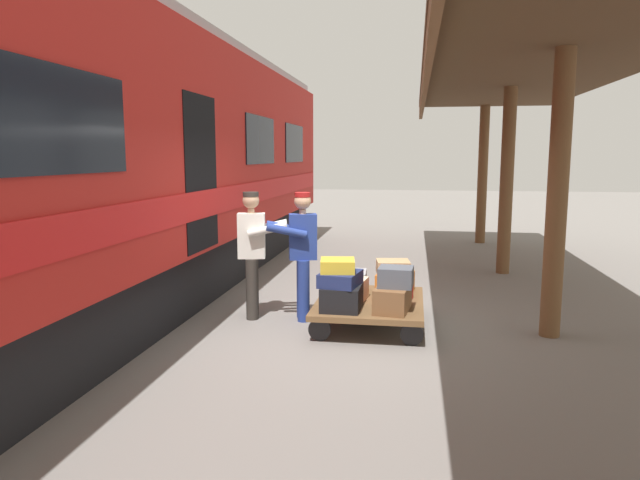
% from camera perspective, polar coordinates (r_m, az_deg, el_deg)
% --- Properties ---
extents(ground_plane, '(60.00, 60.00, 0.00)m').
position_cam_1_polar(ground_plane, '(7.52, 3.20, -8.51)').
color(ground_plane, slate).
extents(platform_canopy, '(3.20, 16.22, 3.56)m').
position_cam_1_polar(platform_canopy, '(7.42, 22.63, 16.35)').
color(platform_canopy, brown).
rests_on(platform_canopy, ground_plane).
extents(train_car, '(3.03, 16.79, 4.00)m').
position_cam_1_polar(train_car, '(8.31, -21.43, 6.97)').
color(train_car, '#B21E19').
rests_on(train_car, ground_plane).
extents(luggage_cart, '(1.35, 1.73, 0.34)m').
position_cam_1_polar(luggage_cart, '(7.48, 4.95, -6.31)').
color(luggage_cart, brown).
rests_on(luggage_cart, ground_plane).
extents(suitcase_gray_aluminum, '(0.44, 0.50, 0.28)m').
position_cam_1_polar(suitcase_gray_aluminum, '(7.92, 3.03, -4.07)').
color(suitcase_gray_aluminum, '#9EA0A5').
rests_on(suitcase_gray_aluminum, luggage_cart).
extents(suitcase_black_hardshell, '(0.47, 0.58, 0.29)m').
position_cam_1_polar(suitcase_black_hardshell, '(7.00, 2.17, -5.67)').
color(suitcase_black_hardshell, black).
rests_on(suitcase_black_hardshell, luggage_cart).
extents(suitcase_brown_leather, '(0.45, 0.63, 0.29)m').
position_cam_1_polar(suitcase_brown_leather, '(6.95, 7.17, -5.81)').
color(suitcase_brown_leather, brown).
rests_on(suitcase_brown_leather, luggage_cart).
extents(suitcase_orange_carryall, '(0.52, 0.55, 0.27)m').
position_cam_1_polar(suitcase_orange_carryall, '(7.88, 7.44, -4.21)').
color(suitcase_orange_carryall, '#CC6B23').
rests_on(suitcase_orange_carryall, luggage_cart).
extents(suitcase_red_plastic, '(0.49, 0.60, 0.17)m').
position_cam_1_polar(suitcase_red_plastic, '(7.43, 7.31, -5.38)').
color(suitcase_red_plastic, '#AD231E').
rests_on(suitcase_red_plastic, luggage_cart).
extents(suitcase_cream_canvas, '(0.55, 0.51, 0.27)m').
position_cam_1_polar(suitcase_cream_canvas, '(7.46, 2.63, -4.87)').
color(suitcase_cream_canvas, beige).
rests_on(suitcase_cream_canvas, luggage_cart).
extents(suitcase_slate_roller, '(0.42, 0.40, 0.24)m').
position_cam_1_polar(suitcase_slate_roller, '(6.92, 7.50, -3.63)').
color(suitcase_slate_roller, '#4C515B').
rests_on(suitcase_slate_roller, suitcase_brown_leather).
extents(suitcase_navy_fabric, '(0.52, 0.61, 0.16)m').
position_cam_1_polar(suitcase_navy_fabric, '(6.95, 2.04, -3.84)').
color(suitcase_navy_fabric, navy).
rests_on(suitcase_navy_fabric, suitcase_black_hardshell).
extents(suitcase_yellow_case, '(0.45, 0.46, 0.15)m').
position_cam_1_polar(suitcase_yellow_case, '(6.93, 1.75, -2.54)').
color(suitcase_yellow_case, gold).
rests_on(suitcase_yellow_case, suitcase_navy_fabric).
extents(suitcase_tan_vintage, '(0.48, 0.46, 0.17)m').
position_cam_1_polar(suitcase_tan_vintage, '(7.82, 7.23, -2.65)').
color(suitcase_tan_vintage, tan).
rests_on(suitcase_tan_vintage, suitcase_orange_carryall).
extents(porter_in_overalls, '(0.72, 0.54, 1.70)m').
position_cam_1_polar(porter_in_overalls, '(7.62, -1.85, -1.12)').
color(porter_in_overalls, navy).
rests_on(porter_in_overalls, ground_plane).
extents(porter_by_door, '(0.72, 0.52, 1.70)m').
position_cam_1_polar(porter_by_door, '(7.77, -6.62, -0.99)').
color(porter_by_door, '#332D28').
rests_on(porter_by_door, ground_plane).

